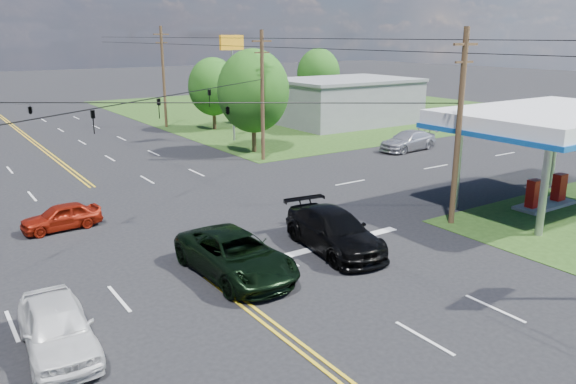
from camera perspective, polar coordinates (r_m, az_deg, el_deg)
ground at (r=29.37m, az=-15.07°, el=-2.97°), size 280.00×280.00×0.00m
grass_ne at (r=73.62m, az=2.74°, el=8.51°), size 46.00×48.00×0.03m
stop_bar at (r=24.78m, az=2.32°, el=-5.91°), size 10.00×0.50×0.02m
retail_ne at (r=60.92m, az=5.77°, el=9.05°), size 14.00×10.00×4.40m
gas_canopy at (r=32.99m, az=25.54°, el=6.48°), size 12.20×8.20×5.35m
pole_se at (r=28.22m, az=16.97°, el=6.44°), size 1.60×0.28×9.50m
pole_ne at (r=41.85m, az=-2.62°, el=9.88°), size 1.60×0.28×9.50m
pole_right_far at (r=58.83m, az=-12.53°, el=11.44°), size 1.60×0.28×10.00m
span_wire_signals at (r=28.10m, az=-15.93°, el=8.71°), size 26.00×18.00×1.13m
power_lines at (r=26.04m, az=-14.92°, el=14.04°), size 26.04×100.00×0.64m
tree_right_a at (r=44.93m, az=-3.54°, el=10.20°), size 5.70×5.70×8.18m
tree_right_b at (r=56.69m, az=-7.61°, el=10.56°), size 4.94×4.94×7.09m
tree_far_r at (r=71.00m, az=3.11°, el=11.93°), size 5.32×5.32×7.63m
pickup_dkgreen at (r=22.08m, az=-5.35°, el=-6.39°), size 2.94×6.12×1.68m
suv_black at (r=24.62m, az=4.70°, el=-3.94°), size 3.21×6.26×1.74m
pickup_white at (r=18.29m, az=-22.39°, el=-12.61°), size 2.17×4.82×1.61m
sedan_red at (r=29.29m, az=-22.04°, el=-2.34°), size 3.81×1.72×1.27m
sedan_far at (r=47.07m, az=12.10°, el=5.12°), size 5.61×2.67×1.58m
polesign_ne at (r=49.91m, az=-5.70°, el=13.44°), size 2.50×0.74×9.13m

